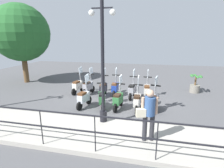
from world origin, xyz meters
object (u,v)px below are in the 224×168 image
at_px(scooter_near_1, 137,101).
at_px(scooter_near_2, 118,99).
at_px(scooter_far_5, 78,85).
at_px(scooter_far_4, 88,86).
at_px(lamp_post_near, 103,71).
at_px(scooter_near_4, 84,97).
at_px(potted_palm, 195,85).
at_px(pedestrian_with_bag, 149,112).
at_px(scooter_far_1, 132,89).
at_px(scooter_far_0, 147,90).
at_px(scooter_near_3, 102,98).
at_px(tree_large, 21,33).
at_px(scooter_near_0, 153,101).
at_px(scooter_far_2, 115,87).
at_px(scooter_far_3, 104,88).

bearing_deg(scooter_near_1, scooter_near_2, 88.43).
distance_m(scooter_near_1, scooter_near_2, 0.85).
bearing_deg(scooter_far_5, scooter_far_4, -78.66).
height_order(lamp_post_near, scooter_near_4, lamp_post_near).
relative_size(lamp_post_near, potted_palm, 4.06).
height_order(scooter_near_1, scooter_far_4, same).
relative_size(pedestrian_with_bag, scooter_far_1, 1.03).
height_order(scooter_near_1, scooter_far_0, same).
height_order(scooter_near_1, scooter_near_3, same).
bearing_deg(tree_large, lamp_post_near, -125.40).
relative_size(scooter_far_0, scooter_far_1, 1.00).
distance_m(scooter_near_0, scooter_near_1, 0.69).
distance_m(scooter_near_0, scooter_near_2, 1.53).
height_order(scooter_near_0, scooter_far_0, same).
height_order(tree_large, scooter_far_2, tree_large).
relative_size(pedestrian_with_bag, scooter_far_5, 1.03).
relative_size(scooter_near_2, scooter_far_5, 1.00).
xyz_separation_m(scooter_near_1, scooter_near_4, (-0.09, 2.45, 0.00)).
bearing_deg(scooter_far_0, scooter_near_2, 145.10).
distance_m(potted_palm, scooter_far_5, 6.94).
xyz_separation_m(scooter_near_3, scooter_far_2, (1.92, -0.23, 0.00)).
relative_size(lamp_post_near, scooter_far_2, 2.79).
bearing_deg(scooter_far_1, scooter_near_3, 152.34).
bearing_deg(scooter_near_2, scooter_far_1, -7.08).
bearing_deg(scooter_far_3, scooter_near_2, -146.36).
height_order(tree_large, scooter_near_4, tree_large).
xyz_separation_m(tree_large, scooter_far_4, (-1.75, -5.44, -3.01)).
distance_m(scooter_far_0, scooter_far_2, 1.76).
bearing_deg(potted_palm, scooter_far_1, 117.15).
distance_m(scooter_near_2, scooter_far_1, 1.73).
distance_m(scooter_near_4, scooter_far_1, 2.72).
bearing_deg(scooter_near_4, pedestrian_with_bag, -118.16).
height_order(potted_palm, scooter_far_3, scooter_far_3).
xyz_separation_m(tree_large, scooter_near_2, (-3.57, -7.53, -3.01)).
xyz_separation_m(pedestrian_with_bag, scooter_far_2, (4.40, 1.88, -0.60)).
distance_m(tree_large, scooter_far_3, 7.33).
height_order(tree_large, scooter_near_2, tree_large).
bearing_deg(scooter_near_1, tree_large, 66.59).
relative_size(scooter_far_2, scooter_far_4, 1.00).
relative_size(scooter_far_1, scooter_far_5, 1.00).
bearing_deg(scooter_near_2, scooter_near_3, 101.72).
height_order(tree_large, scooter_near_1, tree_large).
relative_size(scooter_far_0, scooter_far_4, 1.00).
xyz_separation_m(lamp_post_near, scooter_near_2, (1.59, -0.27, -1.57)).
relative_size(scooter_near_0, scooter_far_0, 1.00).
bearing_deg(scooter_near_3, scooter_far_1, -51.53).
bearing_deg(scooter_near_3, scooter_far_2, -23.20).
bearing_deg(scooter_far_4, potted_palm, -60.58).
bearing_deg(lamp_post_near, potted_palm, -40.10).
height_order(scooter_near_0, scooter_far_4, same).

